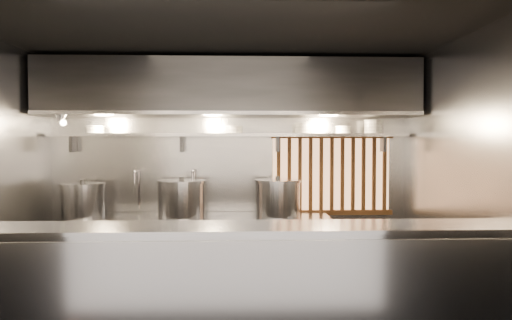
{
  "coord_description": "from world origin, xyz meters",
  "views": [
    {
      "loc": [
        0.07,
        -4.88,
        1.79
      ],
      "look_at": [
        0.29,
        0.55,
        1.6
      ],
      "focal_mm": 35.0,
      "sensor_mm": 36.0,
      "label": 1
    }
  ],
  "objects": [
    {
      "name": "stock_pot_right",
      "position": [
        0.58,
        1.1,
        1.12
      ],
      "size": [
        0.65,
        0.65,
        0.48
      ],
      "rotation": [
        0.0,
        0.0,
        0.15
      ],
      "color": "#9F9FA4",
      "rests_on": "cooking_bench"
    },
    {
      "name": "wall_right",
      "position": [
        2.25,
        0.0,
        1.4
      ],
      "size": [
        0.0,
        3.0,
        3.0
      ],
      "primitive_type": "plane",
      "rotation": [
        1.57,
        0.0,
        -1.57
      ],
      "color": "gray",
      "rests_on": "floor"
    },
    {
      "name": "bowl_shelf",
      "position": [
        0.0,
        1.32,
        1.88
      ],
      "size": [
        4.4,
        0.34,
        0.04
      ],
      "primitive_type": "cube",
      "color": "#9F9FA4",
      "rests_on": "wall_back"
    },
    {
      "name": "bowl_stack_1",
      "position": [
        0.05,
        1.32,
        1.95
      ],
      "size": [
        0.23,
        0.23,
        0.09
      ],
      "color": "white",
      "rests_on": "bowl_shelf"
    },
    {
      "name": "pendant_bulb",
      "position": [
        -0.1,
        1.2,
        1.96
      ],
      "size": [
        0.09,
        0.09,
        0.19
      ],
      "color": "#2D2D30",
      "rests_on": "exhaust_hood"
    },
    {
      "name": "serving_counter",
      "position": [
        0.0,
        -0.96,
        0.57
      ],
      "size": [
        4.5,
        0.56,
        1.13
      ],
      "color": "#9F9FA4",
      "rests_on": "floor"
    },
    {
      "name": "bowl_stack_4",
      "position": [
        1.8,
        1.32,
        1.98
      ],
      "size": [
        0.24,
        0.24,
        0.17
      ],
      "color": "white",
      "rests_on": "bowl_shelf"
    },
    {
      "name": "wall_back",
      "position": [
        0.0,
        1.5,
        1.4
      ],
      "size": [
        4.5,
        0.0,
        4.5
      ],
      "primitive_type": "plane",
      "rotation": [
        1.57,
        0.0,
        0.0
      ],
      "color": "gray",
      "rests_on": "floor"
    },
    {
      "name": "faucet_left",
      "position": [
        -1.15,
        1.37,
        1.31
      ],
      "size": [
        0.04,
        0.3,
        0.5
      ],
      "color": "silver",
      "rests_on": "wall_back"
    },
    {
      "name": "faucet_right",
      "position": [
        -0.45,
        1.37,
        1.31
      ],
      "size": [
        0.04,
        0.3,
        0.5
      ],
      "color": "silver",
      "rests_on": "wall_back"
    },
    {
      "name": "heat_lamp",
      "position": [
        -1.9,
        0.85,
        2.07
      ],
      "size": [
        0.25,
        0.35,
        0.2
      ],
      "color": "#9F9FA4",
      "rests_on": "exhaust_hood"
    },
    {
      "name": "bowl_stack_3",
      "position": [
        1.42,
        1.32,
        1.95
      ],
      "size": [
        0.2,
        0.2,
        0.09
      ],
      "color": "white",
      "rests_on": "bowl_shelf"
    },
    {
      "name": "bowl_stack_0",
      "position": [
        -1.65,
        1.32,
        1.95
      ],
      "size": [
        0.23,
        0.23,
        0.09
      ],
      "color": "white",
      "rests_on": "bowl_shelf"
    },
    {
      "name": "stock_pot_mid",
      "position": [
        -0.57,
        1.1,
        1.12
      ],
      "size": [
        0.71,
        0.71,
        0.48
      ],
      "rotation": [
        0.0,
        0.0,
        -0.23
      ],
      "color": "#9F9FA4",
      "rests_on": "cooking_bench"
    },
    {
      "name": "wood_screen",
      "position": [
        1.3,
        1.45,
        1.38
      ],
      "size": [
        1.56,
        0.09,
        1.04
      ],
      "color": "#FFB372",
      "rests_on": "wall_back"
    },
    {
      "name": "cooking_bench",
      "position": [
        -0.3,
        1.13,
        0.45
      ],
      "size": [
        3.0,
        0.7,
        0.9
      ],
      "primitive_type": "cube",
      "color": "#9F9FA4",
      "rests_on": "floor"
    },
    {
      "name": "exhaust_hood",
      "position": [
        0.0,
        1.1,
        2.42
      ],
      "size": [
        4.4,
        0.81,
        0.65
      ],
      "color": "#2D2D30",
      "rests_on": "ceiling"
    },
    {
      "name": "ceiling",
      "position": [
        0.0,
        0.0,
        2.8
      ],
      "size": [
        4.5,
        4.5,
        0.0
      ],
      "primitive_type": "plane",
      "rotation": [
        3.14,
        0.0,
        0.0
      ],
      "color": "black",
      "rests_on": "wall_back"
    },
    {
      "name": "bowl_stack_2",
      "position": [
        0.91,
        1.32,
        1.97
      ],
      "size": [
        0.21,
        0.21,
        0.13
      ],
      "color": "white",
      "rests_on": "bowl_shelf"
    },
    {
      "name": "stock_pot_left",
      "position": [
        -1.75,
        1.12,
        1.1
      ],
      "size": [
        0.66,
        0.66,
        0.44
      ],
      "rotation": [
        0.0,
        0.0,
        -0.29
      ],
      "color": "#9F9FA4",
      "rests_on": "cooking_bench"
    }
  ]
}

